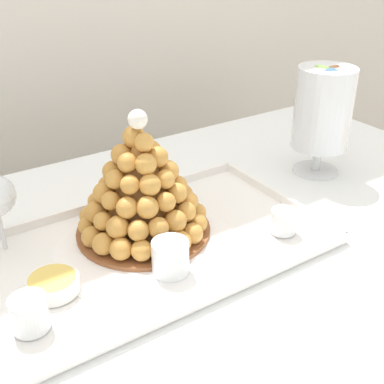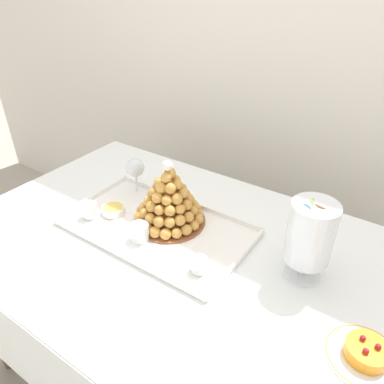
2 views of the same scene
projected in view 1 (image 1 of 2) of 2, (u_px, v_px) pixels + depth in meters
name	position (u px, v px, depth m)	size (l,w,h in m)	color
buffet_table	(202.00, 282.00, 0.98)	(1.52, 0.97, 0.75)	brown
serving_tray	(148.00, 249.00, 0.89)	(0.64, 0.37, 0.02)	white
croquembouche	(141.00, 189.00, 0.90)	(0.25, 0.25, 0.24)	brown
dessert_cup_left	(30.00, 314.00, 0.70)	(0.05, 0.05, 0.05)	silver
dessert_cup_mid_left	(170.00, 258.00, 0.82)	(0.06, 0.06, 0.06)	silver
dessert_cup_centre	(283.00, 222.00, 0.93)	(0.05, 0.05, 0.05)	silver
creme_brulee_ramekin	(52.00, 283.00, 0.78)	(0.08, 0.08, 0.02)	white
macaron_goblet	(323.00, 109.00, 1.12)	(0.13, 0.13, 0.26)	white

